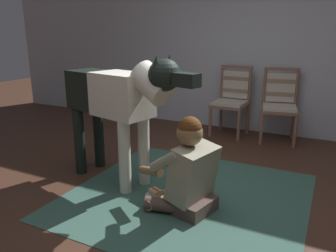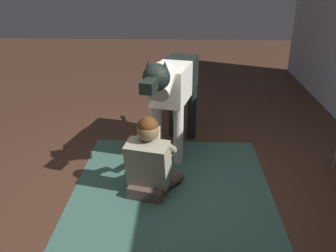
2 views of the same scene
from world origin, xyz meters
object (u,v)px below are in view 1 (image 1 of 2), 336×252
object	(u,v)px
dining_chair_right_of_pair	(280,101)
person_sitting_on_floor	(187,173)
large_dog	(118,99)
hot_dog_on_plate	(158,194)
dining_chair_left_of_pair	(232,97)

from	to	relation	value
dining_chair_right_of_pair	person_sitting_on_floor	world-z (taller)	dining_chair_right_of_pair
large_dog	hot_dog_on_plate	bearing A→B (deg)	-13.86
dining_chair_right_of_pair	dining_chair_left_of_pair	bearing A→B (deg)	179.89
person_sitting_on_floor	hot_dog_on_plate	world-z (taller)	person_sitting_on_floor
dining_chair_right_of_pair	hot_dog_on_plate	xyz separation A→B (m)	(-0.68, -2.22, -0.52)
dining_chair_left_of_pair	hot_dog_on_plate	size ratio (longest dim) A/B	4.12
dining_chair_left_of_pair	hot_dog_on_plate	xyz separation A→B (m)	(-0.03, -2.22, -0.52)
dining_chair_left_of_pair	hot_dog_on_plate	distance (m)	2.28
dining_chair_left_of_pair	large_dog	size ratio (longest dim) A/B	0.59
dining_chair_right_of_pair	person_sitting_on_floor	size ratio (longest dim) A/B	1.22
dining_chair_left_of_pair	dining_chair_right_of_pair	distance (m)	0.65
person_sitting_on_floor	hot_dog_on_plate	xyz separation A→B (m)	(-0.32, 0.08, -0.30)
person_sitting_on_floor	large_dog	world-z (taller)	large_dog
dining_chair_right_of_pair	person_sitting_on_floor	distance (m)	2.33
person_sitting_on_floor	large_dog	bearing A→B (deg)	166.14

